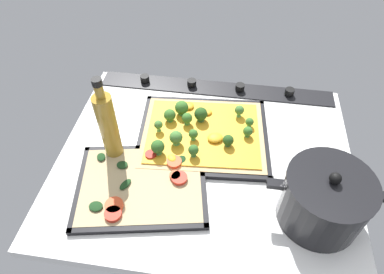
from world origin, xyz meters
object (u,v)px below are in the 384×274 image
(baking_tray_back, at_px, (142,186))
(oil_bottle, at_px, (108,127))
(baking_tray_front, at_px, (203,135))
(cooking_pot, at_px, (324,200))
(broccoli_pizza, at_px, (200,131))
(veggie_pizza_back, at_px, (142,184))

(baking_tray_back, height_order, oil_bottle, oil_bottle)
(baking_tray_front, xyz_separation_m, cooking_pot, (-0.28, 0.20, 0.06))
(baking_tray_front, relative_size, broccoli_pizza, 1.07)
(baking_tray_front, xyz_separation_m, broccoli_pizza, (0.01, -0.00, 0.02))
(baking_tray_back, bearing_deg, baking_tray_front, -124.21)
(broccoli_pizza, distance_m, baking_tray_back, 0.22)
(broccoli_pizza, relative_size, veggie_pizza_back, 1.08)
(baking_tray_front, relative_size, veggie_pizza_back, 1.16)
(cooking_pot, bearing_deg, oil_bottle, -12.04)
(oil_bottle, bearing_deg, veggie_pizza_back, 136.48)
(baking_tray_back, bearing_deg, cooking_pot, 177.47)
(baking_tray_back, relative_size, cooking_pot, 1.38)
(broccoli_pizza, height_order, oil_bottle, oil_bottle)
(baking_tray_front, height_order, oil_bottle, oil_bottle)
(broccoli_pizza, bearing_deg, baking_tray_back, 57.56)
(oil_bottle, bearing_deg, cooking_pot, 167.96)
(veggie_pizza_back, height_order, cooking_pot, cooking_pot)
(baking_tray_front, height_order, baking_tray_back, same)
(veggie_pizza_back, bearing_deg, baking_tray_front, -124.00)
(baking_tray_front, bearing_deg, broccoli_pizza, -0.47)
(baking_tray_front, relative_size, baking_tray_back, 1.07)
(broccoli_pizza, distance_m, oil_bottle, 0.25)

